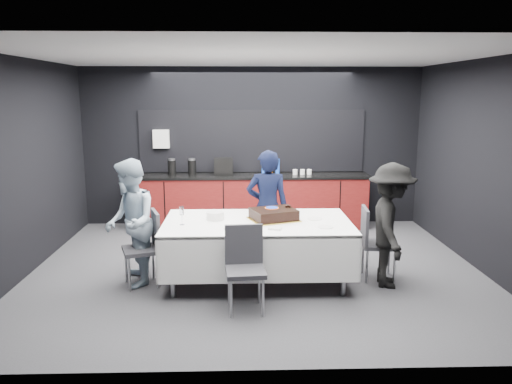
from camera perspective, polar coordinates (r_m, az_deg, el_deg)
The scene contains 18 objects.
ground at distance 6.83m, azimuth 0.03°, elevation -8.84°, with size 6.00×6.00×0.00m, color #3D3D41.
room_shell at distance 6.43m, azimuth 0.03°, elevation 6.90°, with size 6.04×5.04×2.82m.
kitchenette at distance 8.82m, azimuth -0.53°, elevation -0.55°, with size 4.10×0.64×2.05m.
party_table at distance 6.25m, azimuth 0.14°, elevation -4.58°, with size 2.32×1.32×0.78m.
cake_assembly at distance 6.26m, azimuth 2.04°, elevation -2.58°, with size 0.68×0.62×0.18m.
plate_stack at distance 6.30m, azimuth -4.69°, elevation -2.71°, with size 0.22×0.22×0.10m, color white.
loose_plate_near at distance 5.89m, azimuth -2.89°, elevation -4.15°, with size 0.18×0.18×0.01m, color white.
loose_plate_right_a at distance 6.36m, azimuth 6.73°, elevation -3.04°, with size 0.19×0.19×0.01m, color white.
loose_plate_right_b at distance 5.99m, azimuth 7.94°, elevation -3.97°, with size 0.18×0.18×0.01m, color white.
loose_plate_far at distance 6.70m, azimuth -0.04°, elevation -2.23°, with size 0.20×0.20×0.01m, color white.
fork_pile at distance 5.84m, azimuth 2.18°, elevation -4.19°, with size 0.15×0.09×0.02m, color white.
champagne_flute at distance 6.07m, azimuth -8.49°, elevation -2.28°, with size 0.06×0.06×0.22m.
chair_left at distance 6.32m, azimuth -12.33°, elevation -5.68°, with size 0.54×0.54×0.92m.
chair_right at distance 6.54m, azimuth 13.23°, elevation -5.14°, with size 0.46×0.46×0.92m.
chair_near at distance 5.51m, azimuth -1.29°, elevation -7.95°, with size 0.45×0.45×0.92m.
person_center at distance 6.88m, azimuth 1.31°, elevation -1.77°, with size 0.58×0.38×1.59m, color black.
person_left at distance 6.29m, azimuth -14.18°, elevation -3.46°, with size 0.76×0.60×1.57m, color #9EB3C6.
person_right at distance 6.29m, azimuth 15.13°, elevation -3.71°, with size 0.99×0.57×1.53m, color black.
Camera 1 is at (-0.20, -6.41, 2.35)m, focal length 35.00 mm.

